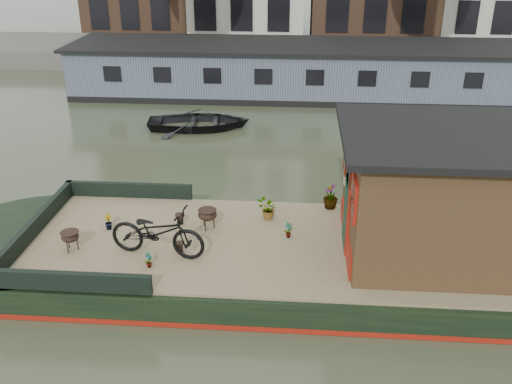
# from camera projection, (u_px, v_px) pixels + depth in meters

# --- Properties ---
(ground) EXTENTS (120.00, 120.00, 0.00)m
(ground) POSITION_uv_depth(u_px,v_px,m) (322.00, 272.00, 11.65)
(ground) COLOR #2F3723
(ground) RESTS_ON ground
(houseboat_hull) EXTENTS (14.01, 4.02, 0.60)m
(houseboat_hull) POSITION_uv_depth(u_px,v_px,m) (257.00, 258.00, 11.63)
(houseboat_hull) COLOR black
(houseboat_hull) RESTS_ON ground
(houseboat_deck) EXTENTS (11.80, 3.80, 0.05)m
(houseboat_deck) POSITION_uv_depth(u_px,v_px,m) (323.00, 246.00, 11.39)
(houseboat_deck) COLOR #877953
(houseboat_deck) RESTS_ON houseboat_hull
(bow_bulwark) EXTENTS (3.00, 4.00, 0.35)m
(bow_bulwark) POSITION_uv_depth(u_px,v_px,m) (75.00, 228.00, 11.67)
(bow_bulwark) COLOR black
(bow_bulwark) RESTS_ON houseboat_deck
(cabin) EXTENTS (4.00, 3.50, 2.42)m
(cabin) POSITION_uv_depth(u_px,v_px,m) (443.00, 193.00, 10.71)
(cabin) COLOR #332413
(cabin) RESTS_ON houseboat_deck
(bicycle) EXTENTS (1.96, 0.94, 0.99)m
(bicycle) POSITION_uv_depth(u_px,v_px,m) (157.00, 232.00, 10.84)
(bicycle) COLOR black
(bicycle) RESTS_ON houseboat_deck
(potted_plant_a) EXTENTS (0.22, 0.20, 0.34)m
(potted_plant_a) POSITION_uv_depth(u_px,v_px,m) (288.00, 230.00, 11.59)
(potted_plant_a) COLOR brown
(potted_plant_a) RESTS_ON houseboat_deck
(potted_plant_b) EXTENTS (0.23, 0.23, 0.33)m
(potted_plant_b) POSITION_uv_depth(u_px,v_px,m) (108.00, 222.00, 11.92)
(potted_plant_b) COLOR brown
(potted_plant_b) RESTS_ON houseboat_deck
(potted_plant_c) EXTENTS (0.55, 0.55, 0.46)m
(potted_plant_c) POSITION_uv_depth(u_px,v_px,m) (268.00, 209.00, 12.31)
(potted_plant_c) COLOR brown
(potted_plant_c) RESTS_ON houseboat_deck
(potted_plant_d) EXTENTS (0.33, 0.33, 0.58)m
(potted_plant_d) POSITION_uv_depth(u_px,v_px,m) (331.00, 196.00, 12.79)
(potted_plant_d) COLOR maroon
(potted_plant_d) RESTS_ON houseboat_deck
(potted_plant_e) EXTENTS (0.17, 0.20, 0.32)m
(potted_plant_e) POSITION_uv_depth(u_px,v_px,m) (149.00, 260.00, 10.55)
(potted_plant_e) COLOR #9E3C2E
(potted_plant_e) RESTS_ON houseboat_deck
(brazier_front) EXTENTS (0.41, 0.41, 0.41)m
(brazier_front) POSITION_uv_depth(u_px,v_px,m) (71.00, 241.00, 11.11)
(brazier_front) COLOR black
(brazier_front) RESTS_ON houseboat_deck
(brazier_rear) EXTENTS (0.44, 0.44, 0.44)m
(brazier_rear) POSITION_uv_depth(u_px,v_px,m) (208.00, 219.00, 11.92)
(brazier_rear) COLOR black
(brazier_rear) RESTS_ON houseboat_deck
(bollard_port) EXTENTS (0.20, 0.20, 0.23)m
(bollard_port) POSITION_uv_depth(u_px,v_px,m) (180.00, 219.00, 12.15)
(bollard_port) COLOR black
(bollard_port) RESTS_ON houseboat_deck
(bollard_stbd) EXTENTS (0.17, 0.17, 0.20)m
(bollard_stbd) POSITION_uv_depth(u_px,v_px,m) (180.00, 247.00, 11.11)
(bollard_stbd) COLOR black
(bollard_stbd) RESTS_ON houseboat_deck
(dinghy) EXTENTS (3.85, 2.96, 0.74)m
(dinghy) POSITION_uv_depth(u_px,v_px,m) (199.00, 118.00, 20.01)
(dinghy) COLOR black
(dinghy) RESTS_ON ground
(far_houseboat) EXTENTS (20.40, 4.40, 2.11)m
(far_houseboat) POSITION_uv_depth(u_px,v_px,m) (314.00, 72.00, 23.93)
(far_houseboat) COLOR slate
(far_houseboat) RESTS_ON ground
(quay) EXTENTS (60.00, 6.00, 0.90)m
(quay) POSITION_uv_depth(u_px,v_px,m) (312.00, 54.00, 30.04)
(quay) COLOR #47443F
(quay) RESTS_ON ground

